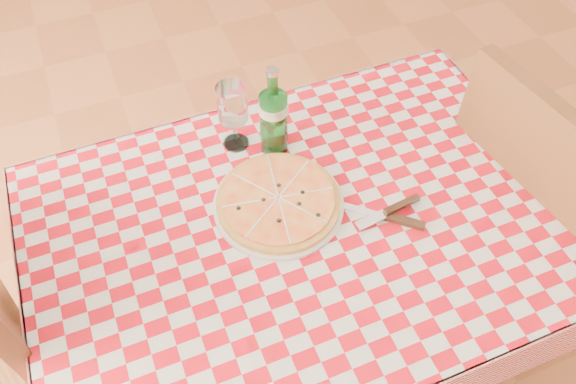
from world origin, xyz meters
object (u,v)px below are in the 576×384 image
dining_table (304,246)px  chair_near (528,201)px  wine_glass (234,117)px  pizza_plate (278,200)px  water_bottle (273,112)px

dining_table → chair_near: (0.68, -0.05, -0.08)m
chair_near → wine_glass: 0.87m
chair_near → pizza_plate: 0.76m
pizza_plate → chair_near: bearing=-10.0°
pizza_plate → wine_glass: 0.25m
chair_near → pizza_plate: (-0.72, 0.13, 0.20)m
chair_near → water_bottle: (-0.66, 0.31, 0.31)m
chair_near → wine_glass: size_ratio=5.20×
chair_near → water_bottle: size_ratio=3.84×
dining_table → wine_glass: 0.37m
pizza_plate → wine_glass: wine_glass is taller
dining_table → water_bottle: size_ratio=4.58×
wine_glass → dining_table: bearing=-77.6°
dining_table → chair_near: size_ratio=1.19×
wine_glass → water_bottle: bearing=-30.8°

